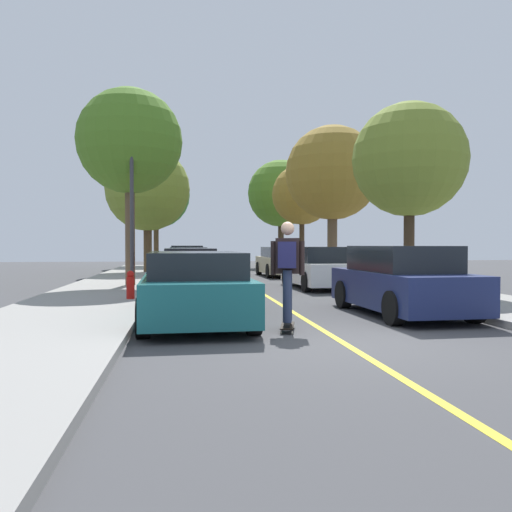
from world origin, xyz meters
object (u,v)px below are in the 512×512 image
(parked_car_left_near, at_px, (190,271))
(parked_car_right_nearest, at_px, (402,281))
(parked_car_left_farthest, at_px, (187,259))
(skateboard, at_px, (287,326))
(parked_car_right_far, at_px, (281,262))
(street_tree_left_near, at_px, (147,189))
(skateboarder, at_px, (287,266))
(parked_car_left_far, at_px, (188,263))
(parked_car_left_nearest, at_px, (194,287))
(street_tree_right_farthest, at_px, (281,194))
(streetlamp, at_px, (132,196))
(street_tree_left_far, at_px, (156,195))
(street_tree_left_nearest, at_px, (130,142))
(street_tree_right_near, at_px, (332,173))
(street_tree_right_nearest, at_px, (409,160))
(street_tree_right_far, at_px, (302,195))
(fire_hydrant, at_px, (130,285))
(parked_car_right_near, at_px, (318,268))

(parked_car_left_near, relative_size, parked_car_right_nearest, 0.98)
(parked_car_left_farthest, relative_size, parked_car_right_nearest, 1.00)
(skateboard, bearing_deg, parked_car_right_far, 79.80)
(street_tree_left_near, bearing_deg, parked_car_left_near, -79.05)
(skateboarder, bearing_deg, parked_car_left_far, 96.03)
(parked_car_left_nearest, bearing_deg, parked_car_left_farthest, 90.00)
(street_tree_right_farthest, distance_m, streetlamp, 20.25)
(street_tree_left_far, bearing_deg, street_tree_left_nearest, -90.00)
(parked_car_left_farthest, height_order, street_tree_left_nearest, street_tree_left_nearest)
(street_tree_right_near, distance_m, skateboarder, 15.04)
(street_tree_right_nearest, relative_size, street_tree_right_near, 0.83)
(street_tree_right_far, relative_size, street_tree_right_farthest, 0.82)
(parked_car_right_far, height_order, street_tree_left_near, street_tree_left_near)
(parked_car_right_far, xyz_separation_m, fire_hydrant, (-5.85, -11.01, -0.20))
(street_tree_left_nearest, distance_m, street_tree_left_far, 17.42)
(parked_car_left_farthest, relative_size, street_tree_right_near, 0.64)
(parked_car_left_near, height_order, street_tree_left_nearest, street_tree_left_nearest)
(fire_hydrant, bearing_deg, street_tree_right_nearest, 9.18)
(streetlamp, bearing_deg, street_tree_right_nearest, -13.26)
(parked_car_left_far, relative_size, street_tree_right_far, 0.75)
(parked_car_left_far, bearing_deg, street_tree_left_nearest, -109.44)
(skateboarder, bearing_deg, parked_car_right_far, 79.80)
(parked_car_left_farthest, xyz_separation_m, street_tree_right_nearest, (6.30, -14.60, 3.23))
(skateboard, distance_m, skateboarder, 1.03)
(street_tree_left_far, bearing_deg, fire_hydrant, -88.84)
(street_tree_left_nearest, bearing_deg, parked_car_right_far, 45.41)
(parked_car_left_nearest, relative_size, street_tree_right_farthest, 0.68)
(parked_car_right_nearest, xyz_separation_m, street_tree_right_nearest, (1.95, 4.04, 3.22))
(street_tree_right_farthest, bearing_deg, street_tree_right_far, -90.00)
(street_tree_left_far, xyz_separation_m, streetlamp, (0.20, -18.88, -1.78))
(parked_car_left_near, xyz_separation_m, street_tree_right_farthest, (6.30, 18.13, 4.24))
(parked_car_left_far, xyz_separation_m, street_tree_right_nearest, (6.30, -8.87, 3.26))
(streetlamp, bearing_deg, street_tree_left_far, 90.60)
(parked_car_right_far, distance_m, street_tree_right_far, 5.90)
(parked_car_left_near, bearing_deg, street_tree_right_far, 61.91)
(parked_car_right_far, bearing_deg, parked_car_left_far, -168.60)
(parked_car_left_far, distance_m, street_tree_left_near, 5.32)
(street_tree_right_far, bearing_deg, streetlamp, -123.53)
(parked_car_right_far, xyz_separation_m, street_tree_left_far, (-6.30, 11.03, 4.07))
(street_tree_right_nearest, xyz_separation_m, fire_hydrant, (-7.80, -1.26, -3.44))
(street_tree_left_far, xyz_separation_m, fire_hydrant, (0.45, -22.04, -4.27))
(parked_car_left_nearest, distance_m, parked_car_right_nearest, 4.38)
(parked_car_right_nearest, bearing_deg, street_tree_left_nearest, 130.40)
(parked_car_right_nearest, xyz_separation_m, street_tree_left_nearest, (-6.30, 7.40, 4.18))
(street_tree_left_near, distance_m, skateboard, 18.89)
(parked_car_right_far, relative_size, street_tree_left_far, 0.61)
(parked_car_left_farthest, height_order, street_tree_left_near, street_tree_left_near)
(parked_car_left_farthest, height_order, parked_car_right_near, parked_car_left_farthest)
(parked_car_left_far, relative_size, parked_car_left_farthest, 1.03)
(parked_car_left_near, bearing_deg, skateboard, -79.01)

